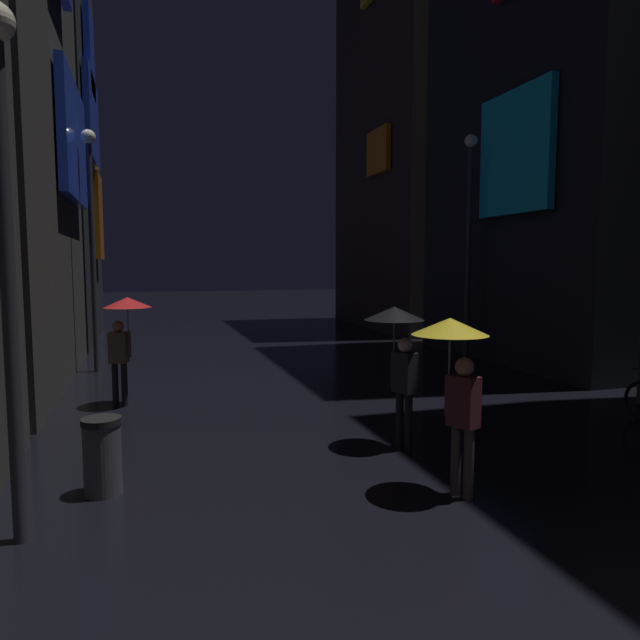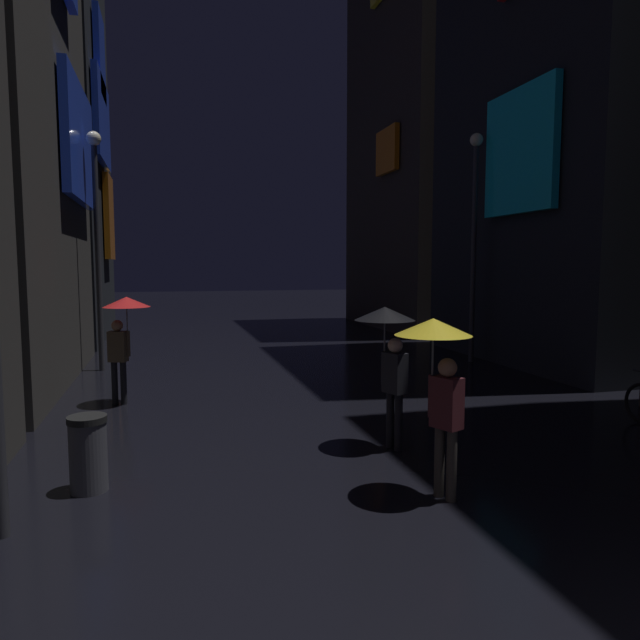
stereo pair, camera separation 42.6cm
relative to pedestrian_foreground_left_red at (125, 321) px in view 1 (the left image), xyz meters
The scene contains 9 objects.
building_left_far 12.57m from the pedestrian_foreground_left_red, 106.85° to the left, with size 4.25×7.17×13.67m.
building_right_far 18.47m from the pedestrian_foreground_left_red, 44.99° to the left, with size 4.25×8.51×20.06m.
pedestrian_foreground_left_red is the anchor object (origin of this frame).
pedestrian_midstreet_left_yellow 6.89m from the pedestrian_foreground_left_red, 56.14° to the right, with size 0.90×0.90×2.12m.
pedestrian_far_right_black 5.54m from the pedestrian_foreground_left_red, 44.23° to the right, with size 0.90×0.90×2.12m.
streetlamp_left_near 5.79m from the pedestrian_foreground_left_red, 98.74° to the right, with size 0.36×0.36×5.13m.
streetlamp_right_far 9.79m from the pedestrian_foreground_left_red, 16.30° to the left, with size 0.36×0.36×6.34m.
streetlamp_left_far 4.55m from the pedestrian_foreground_left_red, 102.10° to the left, with size 0.36×0.36×6.08m.
trash_bin 4.65m from the pedestrian_foreground_left_red, 91.88° to the right, with size 0.46×0.46×0.93m.
Camera 1 is at (-3.75, -0.95, 2.73)m, focal length 32.00 mm.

